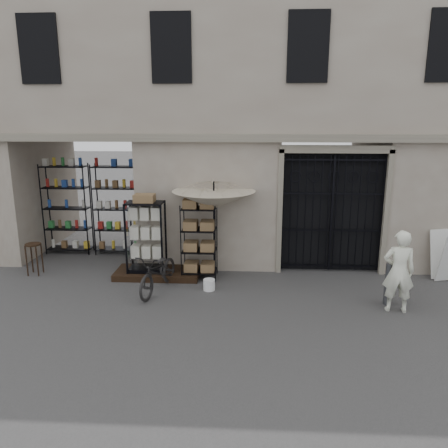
# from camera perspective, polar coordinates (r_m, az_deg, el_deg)

# --- Properties ---
(ground) EXTENTS (80.00, 80.00, 0.00)m
(ground) POSITION_cam_1_polar(r_m,az_deg,el_deg) (9.03, 4.66, -10.56)
(ground) COLOR black
(ground) RESTS_ON ground
(main_building) EXTENTS (14.00, 4.00, 9.00)m
(main_building) POSITION_cam_1_polar(r_m,az_deg,el_deg) (12.25, 4.63, 17.43)
(main_building) COLOR #9F9687
(main_building) RESTS_ON ground
(shop_recess) EXTENTS (3.00, 1.70, 3.00)m
(shop_recess) POSITION_cam_1_polar(r_m,az_deg,el_deg) (12.02, -17.53, 2.52)
(shop_recess) COLOR black
(shop_recess) RESTS_ON ground
(shop_shelving) EXTENTS (2.70, 0.50, 2.50)m
(shop_shelving) POSITION_cam_1_polar(r_m,az_deg,el_deg) (12.54, -16.88, 1.86)
(shop_shelving) COLOR black
(shop_shelving) RESTS_ON ground
(iron_gate) EXTENTS (2.50, 0.21, 3.00)m
(iron_gate) POSITION_cam_1_polar(r_m,az_deg,el_deg) (10.92, 13.75, 1.68)
(iron_gate) COLOR black
(iron_gate) RESTS_ON ground
(step_platform) EXTENTS (2.00, 0.90, 0.15)m
(step_platform) POSITION_cam_1_polar(r_m,az_deg,el_deg) (10.65, -8.64, -6.37)
(step_platform) COLOR black
(step_platform) RESTS_ON ground
(display_cabinet) EXTENTS (0.93, 0.70, 1.80)m
(display_cabinet) POSITION_cam_1_polar(r_m,az_deg,el_deg) (10.41, -10.12, -2.13)
(display_cabinet) COLOR black
(display_cabinet) RESTS_ON step_platform
(wire_rack) EXTENTS (0.82, 0.61, 1.80)m
(wire_rack) POSITION_cam_1_polar(r_m,az_deg,el_deg) (10.21, -3.25, -2.36)
(wire_rack) COLOR black
(wire_rack) RESTS_ON ground
(market_umbrella) EXTENTS (2.22, 2.24, 2.74)m
(market_umbrella) POSITION_cam_1_polar(r_m,az_deg,el_deg) (10.09, -1.34, 3.82)
(market_umbrella) COLOR black
(market_umbrella) RESTS_ON ground
(white_bucket) EXTENTS (0.33, 0.33, 0.25)m
(white_bucket) POSITION_cam_1_polar(r_m,az_deg,el_deg) (9.72, -1.95, -7.93)
(white_bucket) COLOR white
(white_bucket) RESTS_ON ground
(bicycle) EXTENTS (0.79, 1.01, 1.70)m
(bicycle) POSITION_cam_1_polar(r_m,az_deg,el_deg) (9.81, -8.45, -8.64)
(bicycle) COLOR black
(bicycle) RESTS_ON ground
(wooden_stool) EXTENTS (0.43, 0.43, 0.77)m
(wooden_stool) POSITION_cam_1_polar(r_m,az_deg,el_deg) (11.50, -23.53, -4.11)
(wooden_stool) COLOR black
(wooden_stool) RESTS_ON ground
(steel_bollard) EXTENTS (0.17, 0.17, 0.87)m
(steel_bollard) POSITION_cam_1_polar(r_m,az_deg,el_deg) (9.50, 20.69, -7.36)
(steel_bollard) COLOR #52555A
(steel_bollard) RESTS_ON ground
(shopkeeper) EXTENTS (0.79, 1.70, 0.39)m
(shopkeeper) POSITION_cam_1_polar(r_m,az_deg,el_deg) (9.42, 21.40, -10.47)
(shopkeeper) COLOR white
(shopkeeper) RESTS_ON ground
(easel_sign) EXTENTS (0.68, 0.74, 1.14)m
(easel_sign) POSITION_cam_1_polar(r_m,az_deg,el_deg) (11.35, 27.02, -3.75)
(easel_sign) COLOR silver
(easel_sign) RESTS_ON ground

